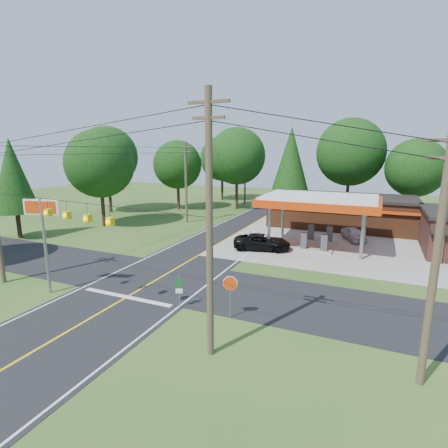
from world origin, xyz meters
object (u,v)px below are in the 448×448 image
at_px(sedan_car, 354,234).
at_px(big_stop_sign, 43,224).
at_px(octagonal_stop_sign, 230,287).
at_px(gas_canopy, 319,202).
at_px(suv_car, 262,242).

relative_size(sedan_car, big_stop_sign, 0.61).
bearing_deg(octagonal_stop_sign, gas_canopy, 83.10).
distance_m(big_stop_sign, octagonal_stop_sign, 12.39).
xyz_separation_m(suv_car, big_stop_sign, (-9.50, -15.01, 3.82)).
xyz_separation_m(big_stop_sign, octagonal_stop_sign, (12.00, 1.48, -2.71)).
distance_m(suv_car, octagonal_stop_sign, 13.80).
distance_m(gas_canopy, suv_car, 6.47).
distance_m(suv_car, big_stop_sign, 18.17).
xyz_separation_m(gas_canopy, big_stop_sign, (-14.00, -18.01, 0.28)).
bearing_deg(gas_canopy, sedan_car, 53.13).
relative_size(suv_car, big_stop_sign, 0.84).
distance_m(sedan_car, octagonal_stop_sign, 21.16).
xyz_separation_m(gas_canopy, sedan_car, (3.00, 4.00, -3.62)).
bearing_deg(gas_canopy, big_stop_sign, -127.86).
bearing_deg(sedan_car, big_stop_sign, -153.43).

